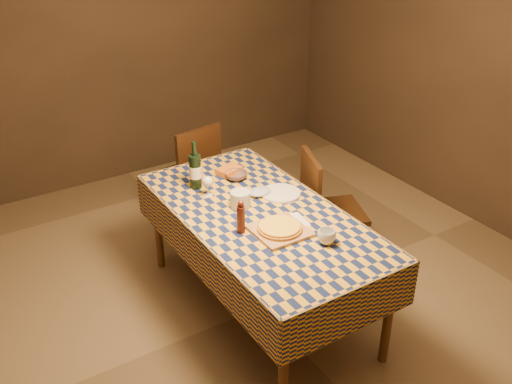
{
  "coord_description": "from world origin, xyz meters",
  "views": [
    {
      "loc": [
        -1.69,
        -2.64,
        2.62
      ],
      "look_at": [
        0.0,
        0.05,
        0.9
      ],
      "focal_mm": 40.0,
      "sensor_mm": 36.0,
      "label": 1
    }
  ],
  "objects_px": {
    "pizza": "(280,227)",
    "white_plate": "(281,193)",
    "cutting_board": "(280,231)",
    "bowl": "(236,176)",
    "chair_far": "(192,171)",
    "wine_bottle": "(195,171)",
    "chair_right": "(324,205)",
    "dining_table": "(260,223)"
  },
  "relations": [
    {
      "from": "white_plate",
      "to": "chair_far",
      "type": "distance_m",
      "value": 1.13
    },
    {
      "from": "cutting_board",
      "to": "pizza",
      "type": "relative_size",
      "value": 1.07
    },
    {
      "from": "pizza",
      "to": "chair_right",
      "type": "distance_m",
      "value": 0.89
    },
    {
      "from": "cutting_board",
      "to": "dining_table",
      "type": "bearing_deg",
      "value": 85.04
    },
    {
      "from": "wine_bottle",
      "to": "white_plate",
      "type": "bearing_deg",
      "value": -42.18
    },
    {
      "from": "white_plate",
      "to": "chair_right",
      "type": "height_order",
      "value": "chair_right"
    },
    {
      "from": "wine_bottle",
      "to": "chair_far",
      "type": "relative_size",
      "value": 0.37
    },
    {
      "from": "pizza",
      "to": "chair_right",
      "type": "bearing_deg",
      "value": 32.03
    },
    {
      "from": "bowl",
      "to": "chair_far",
      "type": "relative_size",
      "value": 0.17
    },
    {
      "from": "white_plate",
      "to": "chair_far",
      "type": "relative_size",
      "value": 0.29
    },
    {
      "from": "bowl",
      "to": "chair_right",
      "type": "relative_size",
      "value": 0.17
    },
    {
      "from": "wine_bottle",
      "to": "pizza",
      "type": "bearing_deg",
      "value": -78.23
    },
    {
      "from": "pizza",
      "to": "chair_right",
      "type": "relative_size",
      "value": 0.31
    },
    {
      "from": "bowl",
      "to": "white_plate",
      "type": "relative_size",
      "value": 0.6
    },
    {
      "from": "bowl",
      "to": "chair_far",
      "type": "xyz_separation_m",
      "value": [
        0.0,
        0.74,
        -0.27
      ]
    },
    {
      "from": "cutting_board",
      "to": "chair_far",
      "type": "bearing_deg",
      "value": 84.74
    },
    {
      "from": "white_plate",
      "to": "chair_right",
      "type": "bearing_deg",
      "value": 7.29
    },
    {
      "from": "pizza",
      "to": "bowl",
      "type": "bearing_deg",
      "value": 79.78
    },
    {
      "from": "wine_bottle",
      "to": "white_plate",
      "type": "distance_m",
      "value": 0.6
    },
    {
      "from": "wine_bottle",
      "to": "white_plate",
      "type": "relative_size",
      "value": 1.27
    },
    {
      "from": "wine_bottle",
      "to": "bowl",
      "type": "bearing_deg",
      "value": -7.35
    },
    {
      "from": "white_plate",
      "to": "chair_far",
      "type": "xyz_separation_m",
      "value": [
        -0.14,
        1.09,
        -0.26
      ]
    },
    {
      "from": "wine_bottle",
      "to": "chair_far",
      "type": "height_order",
      "value": "wine_bottle"
    },
    {
      "from": "pizza",
      "to": "cutting_board",
      "type": "bearing_deg",
      "value": 0.0
    },
    {
      "from": "cutting_board",
      "to": "bowl",
      "type": "xyz_separation_m",
      "value": [
        0.13,
        0.75,
        0.02
      ]
    },
    {
      "from": "cutting_board",
      "to": "white_plate",
      "type": "bearing_deg",
      "value": 54.89
    },
    {
      "from": "chair_right",
      "to": "dining_table",
      "type": "bearing_deg",
      "value": -164.31
    },
    {
      "from": "pizza",
      "to": "chair_far",
      "type": "bearing_deg",
      "value": 84.74
    },
    {
      "from": "cutting_board",
      "to": "bowl",
      "type": "height_order",
      "value": "bowl"
    },
    {
      "from": "cutting_board",
      "to": "white_plate",
      "type": "distance_m",
      "value": 0.48
    },
    {
      "from": "dining_table",
      "to": "white_plate",
      "type": "bearing_deg",
      "value": 28.66
    },
    {
      "from": "dining_table",
      "to": "bowl",
      "type": "relative_size",
      "value": 11.55
    },
    {
      "from": "chair_far",
      "to": "dining_table",
      "type": "bearing_deg",
      "value": -95.32
    },
    {
      "from": "white_plate",
      "to": "chair_far",
      "type": "height_order",
      "value": "chair_far"
    },
    {
      "from": "chair_right",
      "to": "cutting_board",
      "type": "bearing_deg",
      "value": -147.97
    },
    {
      "from": "pizza",
      "to": "white_plate",
      "type": "height_order",
      "value": "pizza"
    },
    {
      "from": "chair_right",
      "to": "pizza",
      "type": "bearing_deg",
      "value": -147.97
    },
    {
      "from": "dining_table",
      "to": "bowl",
      "type": "distance_m",
      "value": 0.52
    },
    {
      "from": "dining_table",
      "to": "chair_right",
      "type": "height_order",
      "value": "chair_right"
    },
    {
      "from": "wine_bottle",
      "to": "chair_right",
      "type": "distance_m",
      "value": 1.01
    },
    {
      "from": "dining_table",
      "to": "chair_far",
      "type": "relative_size",
      "value": 1.98
    },
    {
      "from": "cutting_board",
      "to": "chair_right",
      "type": "distance_m",
      "value": 0.88
    }
  ]
}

